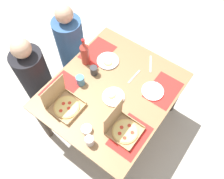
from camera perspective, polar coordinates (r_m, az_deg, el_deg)
ground_plane at (r=2.86m, az=0.00°, el=-7.69°), size 6.00×6.00×0.00m
dining_table at (r=2.30m, az=0.00°, el=-1.39°), size 1.26×1.10×0.74m
placemat_near_left at (r=2.01m, az=4.43°, el=-11.38°), size 0.36×0.26×0.00m
placemat_near_right at (r=2.25m, az=12.52°, el=-0.17°), size 0.36×0.26×0.00m
placemat_far_left at (r=2.26m, az=-12.47°, el=0.19°), size 0.36×0.26×0.00m
placemat_far_right at (r=2.48m, az=-3.56°, el=9.21°), size 0.36×0.26×0.00m
pizza_box_center at (r=1.98m, az=2.60°, el=-9.43°), size 0.26×0.26×0.29m
pizza_box_corner_right at (r=2.12m, az=-11.77°, el=-3.42°), size 0.26×0.27×0.30m
plate_middle at (r=2.22m, az=9.95°, el=-0.39°), size 0.21×0.21×0.02m
plate_far_right at (r=2.39m, az=-1.00°, el=7.02°), size 0.23×0.23×0.03m
plate_far_left at (r=2.16m, az=0.29°, el=-1.73°), size 0.21×0.21×0.03m
soda_bottle at (r=2.31m, az=-6.65°, el=8.80°), size 0.09×0.09×0.32m
cup_dark at (r=2.22m, az=-7.79°, el=2.25°), size 0.08×0.08×0.10m
cup_clear_right at (r=1.95m, az=-5.53°, el=-12.44°), size 0.07×0.07×0.10m
cup_clear_left at (r=2.28m, az=-4.48°, el=4.67°), size 0.07×0.07×0.10m
condiment_bowl at (r=2.01m, az=-6.24°, el=-9.70°), size 0.09×0.09×0.04m
fork_by_near_left at (r=2.29m, az=5.45°, el=3.19°), size 0.19×0.02×0.00m
knife_by_far_left at (r=2.41m, az=9.46°, el=6.24°), size 0.19×0.12×0.00m
diner_left_seat at (r=2.66m, az=-17.91°, el=2.04°), size 0.32×0.32×1.13m
diner_right_seat at (r=2.86m, az=-9.86°, el=9.73°), size 0.32×0.32×1.12m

